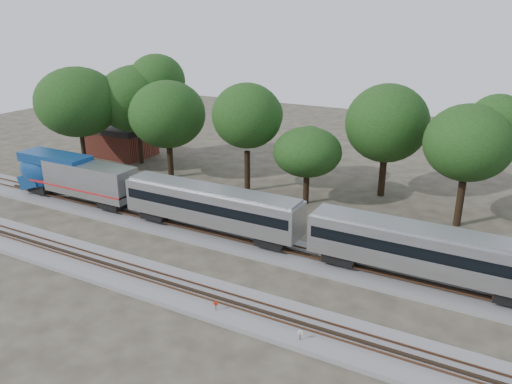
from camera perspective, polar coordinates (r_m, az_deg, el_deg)
ground at (r=43.85m, az=-5.34°, el=-8.93°), size 160.00×160.00×0.00m
track_far at (r=48.28m, az=-1.40°, el=-5.74°), size 160.00×5.00×0.73m
track_near at (r=40.95m, az=-8.50°, el=-10.99°), size 160.00×5.00×0.73m
train at (r=41.94m, az=18.90°, el=-6.18°), size 97.31×3.36×4.96m
switch_stand_red at (r=37.63m, az=-4.61°, el=-12.89°), size 0.35×0.15×1.14m
switch_stand_white at (r=34.73m, az=5.06°, el=-16.02°), size 0.36×0.10×1.15m
switch_lever at (r=37.09m, az=-2.49°, el=-14.45°), size 0.52×0.34×0.30m
brick_building at (r=80.60m, az=-15.17°, el=5.71°), size 9.78×7.00×4.64m
tree_0 at (r=72.79m, az=-19.71°, el=9.64°), size 9.77×9.77×13.77m
tree_1 at (r=74.06m, az=-13.50°, el=10.32°), size 9.67×9.67×13.63m
tree_2 at (r=66.54m, az=-10.08°, el=8.71°), size 8.72×8.72×12.29m
tree_3 at (r=60.06m, az=-1.05°, el=8.68°), size 9.60×9.60×13.54m
tree_4 at (r=56.87m, az=5.90°, el=4.55°), size 6.28×6.28×8.85m
tree_5 at (r=60.43m, az=14.75°, el=7.61°), size 9.08×9.08×12.80m
tree_6 at (r=53.89m, az=23.12°, el=5.20°), size 9.05×9.05×12.76m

